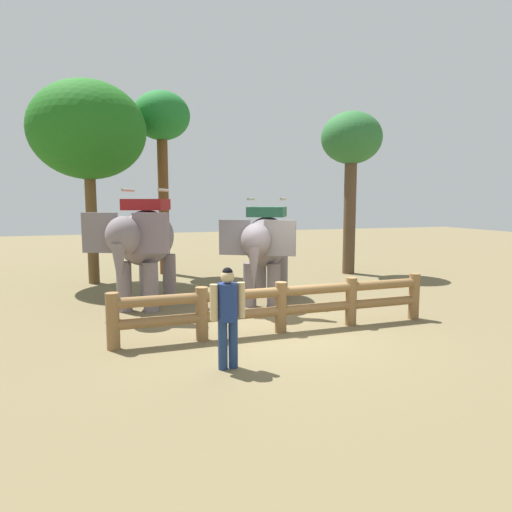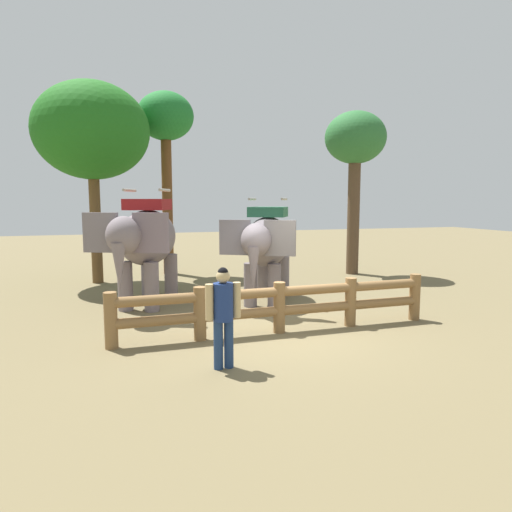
{
  "view_description": "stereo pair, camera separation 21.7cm",
  "coord_description": "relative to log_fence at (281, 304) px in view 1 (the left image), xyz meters",
  "views": [
    {
      "loc": [
        -3.38,
        -8.53,
        2.71
      ],
      "look_at": [
        0.0,
        1.62,
        1.4
      ],
      "focal_mm": 32.06,
      "sensor_mm": 36.0,
      "label": 1
    },
    {
      "loc": [
        -3.17,
        -8.6,
        2.71
      ],
      "look_at": [
        0.0,
        1.62,
        1.4
      ],
      "focal_mm": 32.06,
      "sensor_mm": 36.0,
      "label": 2
    }
  ],
  "objects": [
    {
      "name": "ground_plane",
      "position": [
        0.0,
        -0.01,
        -0.6
      ],
      "size": [
        60.0,
        60.0,
        0.0
      ],
      "primitive_type": "plane",
      "color": "brown"
    },
    {
      "name": "tourist_woman_in_black",
      "position": [
        -1.56,
        -1.63,
        0.35
      ],
      "size": [
        0.58,
        0.34,
        1.66
      ],
      "color": "navy",
      "rests_on": "ground"
    },
    {
      "name": "tree_far_left",
      "position": [
        -3.75,
        7.18,
        4.27
      ],
      "size": [
        3.62,
        3.62,
        6.45
      ],
      "color": "brown",
      "rests_on": "ground"
    },
    {
      "name": "elephant_center",
      "position": [
        0.63,
        2.72,
        0.95
      ],
      "size": [
        2.62,
        3.22,
        2.77
      ],
      "color": "slate",
      "rests_on": "ground"
    },
    {
      "name": "tree_far_right",
      "position": [
        -1.28,
        8.43,
        4.81
      ],
      "size": [
        2.03,
        2.03,
        6.57
      ],
      "color": "brown",
      "rests_on": "ground"
    },
    {
      "name": "elephant_near_left",
      "position": [
        -2.43,
        3.33,
        1.08
      ],
      "size": [
        2.63,
        3.56,
        3.0
      ],
      "color": "slate",
      "rests_on": "ground"
    },
    {
      "name": "tree_back_center",
      "position": [
        5.21,
        6.34,
        4.1
      ],
      "size": [
        2.19,
        2.19,
        5.87
      ],
      "color": "brown",
      "rests_on": "ground"
    },
    {
      "name": "log_fence",
      "position": [
        0.0,
        0.0,
        0.0
      ],
      "size": [
        6.83,
        0.34,
        1.05
      ],
      "color": "olive",
      "rests_on": "ground"
    }
  ]
}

